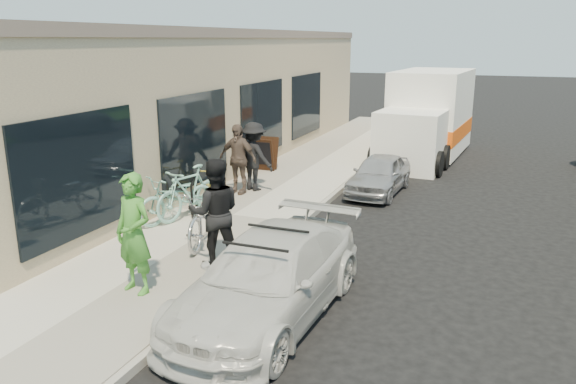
% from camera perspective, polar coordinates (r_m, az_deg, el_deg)
% --- Properties ---
extents(ground, '(120.00, 120.00, 0.00)m').
position_cam_1_polar(ground, '(9.33, -2.95, -9.76)').
color(ground, black).
rests_on(ground, ground).
extents(sidewalk, '(3.00, 34.00, 0.15)m').
position_cam_1_polar(sidewalk, '(12.63, -5.60, -2.63)').
color(sidewalk, '#B3AFA1').
rests_on(sidewalk, ground).
extents(curb, '(0.12, 34.00, 0.13)m').
position_cam_1_polar(curb, '(12.04, 1.00, -3.52)').
color(curb, gray).
rests_on(curb, ground).
extents(storefront, '(3.60, 20.00, 4.22)m').
position_cam_1_polar(storefront, '(18.05, -7.80, 9.36)').
color(storefront, '#C9B68C').
rests_on(storefront, ground).
extents(bike_rack, '(0.23, 0.53, 0.78)m').
position_cam_1_polar(bike_rack, '(12.59, -9.54, -0.24)').
color(bike_rack, black).
rests_on(bike_rack, sidewalk).
extents(sandwich_board, '(0.59, 0.59, 0.96)m').
position_cam_1_polar(sandwich_board, '(16.74, -2.25, 3.90)').
color(sandwich_board, black).
rests_on(sandwich_board, sidewalk).
extents(sedan_white, '(1.93, 4.30, 1.26)m').
position_cam_1_polar(sedan_white, '(8.21, -1.96, -8.70)').
color(sedan_white, silver).
rests_on(sedan_white, ground).
extents(sedan_silver, '(1.36, 3.04, 1.01)m').
position_cam_1_polar(sedan_silver, '(14.95, 9.24, 1.80)').
color(sedan_silver, '#A1A1A6').
rests_on(sedan_silver, ground).
extents(moving_truck, '(2.62, 6.05, 2.90)m').
position_cam_1_polar(moving_truck, '(19.89, 13.98, 7.17)').
color(moving_truck, white).
rests_on(moving_truck, ground).
extents(tandem_bike, '(1.14, 2.17, 1.09)m').
position_cam_1_polar(tandem_bike, '(10.87, -8.23, -2.28)').
color(tandem_bike, '#B5B5B8').
rests_on(tandem_bike, sidewalk).
extents(woman_rider, '(0.77, 0.59, 1.88)m').
position_cam_1_polar(woman_rider, '(8.85, -15.40, -4.11)').
color(woman_rider, '#3E872D').
rests_on(woman_rider, sidewalk).
extents(man_standing, '(1.15, 1.08, 1.88)m').
position_cam_1_polar(man_standing, '(9.63, -7.42, -2.10)').
color(man_standing, black).
rests_on(man_standing, sidewalk).
extents(cruiser_bike_a, '(0.99, 1.96, 1.13)m').
position_cam_1_polar(cruiser_bike_a, '(12.42, -10.03, -0.03)').
color(cruiser_bike_a, '#80BFAE').
rests_on(cruiser_bike_a, sidewalk).
extents(cruiser_bike_b, '(1.32, 2.07, 1.03)m').
position_cam_1_polar(cruiser_bike_b, '(12.26, -11.18, -0.54)').
color(cruiser_bike_b, '#80BFAE').
rests_on(cruiser_bike_b, sidewalk).
extents(cruiser_bike_c, '(0.85, 1.55, 0.90)m').
position_cam_1_polar(cruiser_bike_c, '(13.54, -7.65, 0.84)').
color(cruiser_bike_c, gold).
rests_on(cruiser_bike_c, sidewalk).
extents(bystander_a, '(1.28, 0.96, 1.76)m').
position_cam_1_polar(bystander_a, '(14.44, -3.48, 3.62)').
color(bystander_a, black).
rests_on(bystander_a, sidewalk).
extents(bystander_b, '(1.07, 0.51, 1.77)m').
position_cam_1_polar(bystander_b, '(14.17, -5.14, 3.37)').
color(bystander_b, brown).
rests_on(bystander_b, sidewalk).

